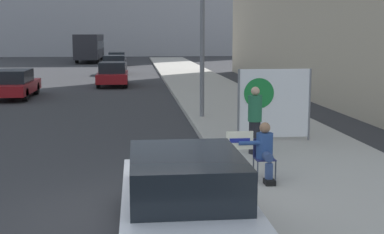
{
  "coord_description": "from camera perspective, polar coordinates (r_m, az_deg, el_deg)",
  "views": [
    {
      "loc": [
        0.03,
        -8.58,
        3.1
      ],
      "look_at": [
        1.26,
        2.88,
        1.31
      ],
      "focal_mm": 50.0,
      "sensor_mm": 36.0,
      "label": 1
    }
  ],
  "objects": [
    {
      "name": "traffic_light_pole",
      "position": [
        18.48,
        -2.27,
        11.08
      ],
      "size": [
        3.16,
        2.93,
        5.36
      ],
      "color": "slate",
      "rests_on": "sidewalk_curb"
    },
    {
      "name": "jogger_on_sidewalk",
      "position": [
        13.19,
        6.72,
        -0.3
      ],
      "size": [
        0.34,
        0.34,
        1.66
      ],
      "rotation": [
        0.0,
        0.0,
        3.22
      ],
      "color": "black",
      "rests_on": "sidewalk_curb"
    },
    {
      "name": "city_bus_on_road",
      "position": [
        62.14,
        -10.85,
        7.46
      ],
      "size": [
        2.49,
        12.24,
        3.06
      ],
      "color": "#232328",
      "rests_on": "ground_plane"
    },
    {
      "name": "car_on_road_nearest",
      "position": [
        27.51,
        -18.5,
        3.38
      ],
      "size": [
        1.83,
        4.69,
        1.39
      ],
      "color": "maroon",
      "rests_on": "ground_plane"
    },
    {
      "name": "car_on_road_midblock",
      "position": [
        32.52,
        -8.46,
        4.55
      ],
      "size": [
        1.79,
        4.24,
        1.45
      ],
      "color": "maroon",
      "rests_on": "ground_plane"
    },
    {
      "name": "seated_protester",
      "position": [
        10.9,
        7.7,
        -3.49
      ],
      "size": [
        1.0,
        0.77,
        1.16
      ],
      "rotation": [
        0.0,
        0.0,
        -0.22
      ],
      "color": "#474C56",
      "rests_on": "sidewalk_curb"
    },
    {
      "name": "protest_banner",
      "position": [
        14.83,
        8.7,
        1.47
      ],
      "size": [
        2.05,
        0.06,
        1.99
      ],
      "color": "slate",
      "rests_on": "sidewalk_curb"
    },
    {
      "name": "sidewalk_curb",
      "position": [
        24.11,
        3.53,
        1.64
      ],
      "size": [
        4.24,
        90.0,
        0.17
      ],
      "primitive_type": "cube",
      "color": "#A8A399",
      "rests_on": "ground_plane"
    },
    {
      "name": "ground_plane",
      "position": [
        9.12,
        -6.09,
        -11.07
      ],
      "size": [
        160.0,
        160.0,
        0.0
      ],
      "primitive_type": "plane",
      "color": "#303033"
    },
    {
      "name": "car_on_road_distant",
      "position": [
        41.96,
        -8.27,
        5.52
      ],
      "size": [
        1.88,
        4.27,
        1.48
      ],
      "color": "black",
      "rests_on": "ground_plane"
    },
    {
      "name": "car_on_road_far_lane",
      "position": [
        51.85,
        -8.01,
        6.11
      ],
      "size": [
        1.74,
        4.63,
        1.41
      ],
      "color": "black",
      "rests_on": "ground_plane"
    },
    {
      "name": "pedestrian_behind",
      "position": [
        15.87,
        10.45,
        1.41
      ],
      "size": [
        0.34,
        0.34,
        1.79
      ],
      "rotation": [
        0.0,
        0.0,
        3.87
      ],
      "color": "#334775",
      "rests_on": "sidewalk_curb"
    },
    {
      "name": "parked_car_curbside",
      "position": [
        8.04,
        -0.74,
        -8.57
      ],
      "size": [
        1.87,
        4.33,
        1.38
      ],
      "color": "silver",
      "rests_on": "ground_plane"
    }
  ]
}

